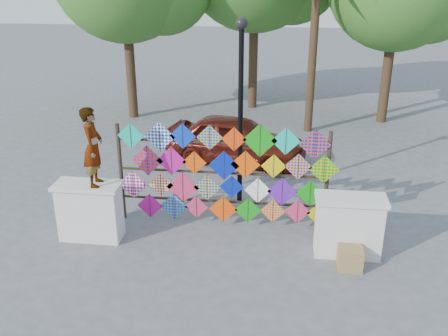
{
  "coord_description": "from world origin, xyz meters",
  "views": [
    {
      "loc": [
        1.28,
        -9.27,
        5.51
      ],
      "look_at": [
        0.08,
        0.6,
        1.45
      ],
      "focal_mm": 40.0,
      "sensor_mm": 36.0,
      "label": 1
    }
  ],
  "objects_px": {
    "kite_rack": "(225,175)",
    "lamppost": "(241,96)",
    "vendor_woman": "(93,147)",
    "sedan": "(236,140)"
  },
  "relations": [
    {
      "from": "sedan",
      "to": "lamppost",
      "type": "height_order",
      "value": "lamppost"
    },
    {
      "from": "kite_rack",
      "to": "lamppost",
      "type": "xyz_separation_m",
      "value": [
        0.22,
        1.27,
        1.46
      ]
    },
    {
      "from": "vendor_woman",
      "to": "lamppost",
      "type": "xyz_separation_m",
      "value": [
        2.79,
        2.2,
        0.59
      ]
    },
    {
      "from": "kite_rack",
      "to": "sedan",
      "type": "height_order",
      "value": "kite_rack"
    },
    {
      "from": "kite_rack",
      "to": "sedan",
      "type": "relative_size",
      "value": 1.2
    },
    {
      "from": "vendor_woman",
      "to": "lamppost",
      "type": "height_order",
      "value": "lamppost"
    },
    {
      "from": "kite_rack",
      "to": "lamppost",
      "type": "height_order",
      "value": "lamppost"
    },
    {
      "from": "lamppost",
      "to": "kite_rack",
      "type": "bearing_deg",
      "value": -99.78
    },
    {
      "from": "sedan",
      "to": "lamppost",
      "type": "bearing_deg",
      "value": -160.27
    },
    {
      "from": "vendor_woman",
      "to": "lamppost",
      "type": "distance_m",
      "value": 3.6
    }
  ]
}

